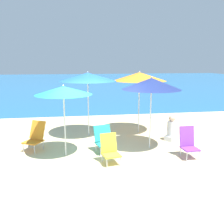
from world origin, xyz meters
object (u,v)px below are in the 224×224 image
Objects in this scene: beach_chair_orange at (35,136)px; water_bottle at (43,134)px; beach_umbrella_orange at (140,77)px; beach_umbrella_blue at (88,77)px; beach_umbrella_teal at (63,91)px; beach_chair_yellow at (110,149)px; seagull at (36,120)px; beach_chair_teal at (104,139)px; beach_chair_purple at (188,142)px; person_seated_near at (171,130)px; beach_umbrella_navy at (151,84)px.

beach_chair_orange reaches higher than water_bottle.
beach_umbrella_orange is 4.15m from beach_chair_orange.
beach_chair_orange is at bearing -143.21° from beach_umbrella_blue.
beach_umbrella_teal is 2.00m from beach_chair_yellow.
beach_chair_yellow reaches higher than seagull.
beach_chair_yellow is at bearing -3.43° from beach_chair_orange.
beach_chair_yellow is (0.39, -2.58, -1.71)m from beach_umbrella_blue.
beach_chair_purple is (2.26, -0.78, 0.04)m from beach_chair_teal.
beach_umbrella_teal is 2.35× the size of beach_chair_purple.
water_bottle is (0.05, 1.30, -0.32)m from beach_chair_orange.
beach_chair_teal is at bearing -79.05° from beach_umbrella_blue.
beach_umbrella_teal is at bearing -109.69° from person_seated_near.
beach_umbrella_blue is 1.14× the size of beach_umbrella_teal.
beach_umbrella_orange is at bearing 3.32° from beach_umbrella_blue.
water_bottle is at bearing 117.08° from beach_chair_orange.
beach_chair_yellow reaches higher than water_bottle.
water_bottle is at bearing -178.96° from beach_umbrella_orange.
beach_umbrella_orange is 1.00× the size of beach_umbrella_blue.
beach_chair_purple reaches higher than water_bottle.
beach_umbrella_navy is (-0.11, -1.75, -0.10)m from beach_umbrella_orange.
seagull is at bearing 107.23° from beach_chair_yellow.
beach_chair_purple is at bearing -74.66° from beach_umbrella_orange.
beach_umbrella_blue reaches higher than beach_umbrella_teal.
beach_umbrella_blue is 3.00× the size of beach_chair_teal.
beach_umbrella_orange is 2.62× the size of person_seated_near.
beach_umbrella_navy is at bearing 23.16° from beach_chair_yellow.
beach_chair_purple is at bearing -46.68° from beach_umbrella_navy.
beach_umbrella_blue reaches higher than beach_umbrella_navy.
beach_umbrella_blue is 2.62× the size of person_seated_near.
beach_umbrella_navy is 1.96m from beach_chair_purple.
beach_umbrella_navy is 7.84× the size of water_bottle.
beach_umbrella_teal reaches higher than seagull.
beach_chair_teal is 2.07m from beach_chair_orange.
beach_chair_teal is at bearing -176.09° from beach_umbrella_navy.
beach_chair_purple is 1.47m from person_seated_near.
beach_umbrella_navy is at bearing 130.89° from beach_chair_purple.
beach_chair_purple is 2.21m from beach_chair_yellow.
water_bottle is (-1.96, 1.78, -0.28)m from beach_chair_teal.
beach_umbrella_teal is 7.46× the size of seagull.
beach_umbrella_blue is at bearing -1.60° from water_bottle.
seagull is at bearing 133.32° from beach_chair_purple.
beach_umbrella_orange is at bearing 37.10° from beach_chair_teal.
beach_umbrella_orange is 3.32m from beach_umbrella_teal.
beach_umbrella_orange is at bearing 1.04° from water_bottle.
beach_umbrella_navy is 2.14m from beach_chair_teal.
beach_chair_orange is 3.05× the size of water_bottle.
beach_chair_teal is 0.99× the size of beach_chair_yellow.
beach_chair_orange is 3.17× the size of seagull.
beach_umbrella_blue is 2.67× the size of beach_chair_purple.
beach_umbrella_teal is 2.62× the size of beach_chair_yellow.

